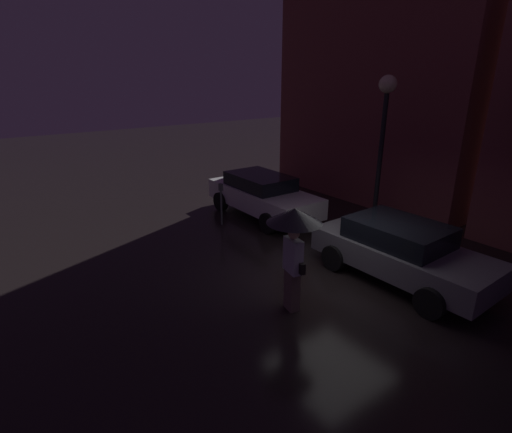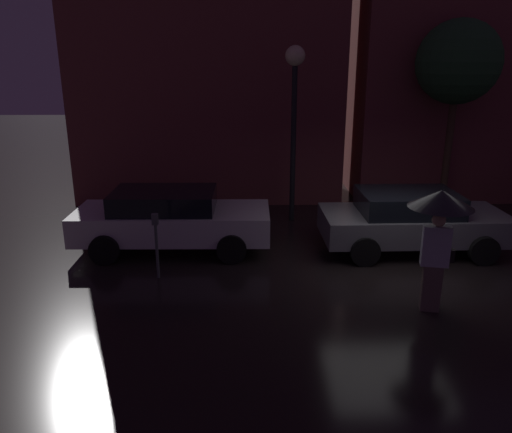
# 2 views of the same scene
# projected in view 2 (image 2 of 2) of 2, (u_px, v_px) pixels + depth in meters

# --- Properties ---
(ground_plane) EXTENTS (60.00, 60.00, 0.00)m
(ground_plane) POSITION_uv_depth(u_px,v_px,m) (392.00, 273.00, 10.25)
(ground_plane) COLOR black
(building_facade_left) EXTENTS (7.97, 3.00, 10.34)m
(building_facade_left) POSITION_uv_depth(u_px,v_px,m) (208.00, 24.00, 14.80)
(building_facade_left) COLOR brown
(building_facade_left) RESTS_ON ground
(parked_car_white) EXTENTS (4.39, 1.90, 1.40)m
(parked_car_white) POSITION_uv_depth(u_px,v_px,m) (171.00, 218.00, 11.31)
(parked_car_white) COLOR silver
(parked_car_white) RESTS_ON ground
(parked_car_grey) EXTENTS (4.12, 1.95, 1.38)m
(parked_car_grey) POSITION_uv_depth(u_px,v_px,m) (411.00, 220.00, 11.27)
(parked_car_grey) COLOR slate
(parked_car_grey) RESTS_ON ground
(pedestrian_with_umbrella) EXTENTS (1.07, 1.07, 2.17)m
(pedestrian_with_umbrella) POSITION_uv_depth(u_px,v_px,m) (439.00, 218.00, 8.26)
(pedestrian_with_umbrella) COLOR #66564C
(pedestrian_with_umbrella) RESTS_ON ground
(parking_meter) EXTENTS (0.12, 0.10, 1.35)m
(parking_meter) POSITION_uv_depth(u_px,v_px,m) (156.00, 239.00, 9.79)
(parking_meter) COLOR #4C5154
(parking_meter) RESTS_ON ground
(street_lamp_near) EXTENTS (0.50, 0.50, 4.53)m
(street_lamp_near) POSITION_uv_depth(u_px,v_px,m) (294.00, 92.00, 12.59)
(street_lamp_near) COLOR black
(street_lamp_near) RESTS_ON ground
(street_tree) EXTENTS (2.21, 2.21, 5.22)m
(street_tree) POSITION_uv_depth(u_px,v_px,m) (458.00, 63.00, 13.18)
(street_tree) COLOR #473323
(street_tree) RESTS_ON ground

